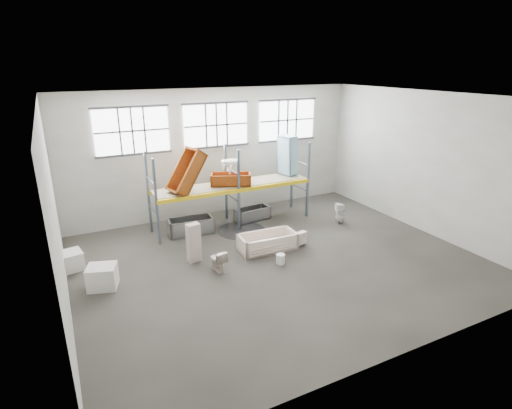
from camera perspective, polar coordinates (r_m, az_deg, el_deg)
floor at (r=12.98m, az=3.00°, el=-8.02°), size 12.00×10.00×0.10m
ceiling at (r=11.57m, az=3.46°, el=15.04°), size 12.00×10.00×0.10m
wall_back at (r=16.46m, az=-5.60°, el=7.28°), size 12.00×0.10×5.00m
wall_front at (r=8.32m, az=20.82°, el=-6.18°), size 12.00×0.10×5.00m
wall_left at (r=10.55m, az=-26.65°, el=-1.64°), size 0.10×10.00×5.00m
wall_right at (r=15.85m, az=22.66°, el=5.41°), size 0.10×10.00×5.00m
window_left at (r=15.32m, az=-16.96°, el=9.84°), size 2.60×0.04×1.60m
window_mid at (r=16.17m, az=-5.59°, el=11.02°), size 2.60×0.04×1.60m
window_right at (r=17.57m, az=4.38°, el=11.71°), size 2.60×0.04×1.60m
rack_upright_la at (r=13.90m, az=-13.77°, el=0.26°), size 0.08×0.08×3.00m
rack_upright_lb at (r=15.02m, az=-14.85°, el=1.59°), size 0.08×0.08×3.00m
rack_upright_ma at (r=14.79m, az=-2.44°, el=1.97°), size 0.08×0.08×3.00m
rack_upright_mb at (r=15.85m, az=-4.23°, el=3.12°), size 0.08×0.08×3.00m
rack_upright_ra at (r=16.20m, az=7.29°, el=3.37°), size 0.08×0.08×3.00m
rack_upright_rb at (r=17.17m, az=5.07°, el=4.37°), size 0.08×0.08×3.00m
rack_beam_front at (r=14.79m, az=-2.44°, el=1.97°), size 6.00×0.10×0.14m
rack_beam_back at (r=15.85m, az=-4.23°, el=3.12°), size 6.00×0.10×0.14m
shelf_deck at (r=15.29m, az=-3.37°, el=2.85°), size 5.90×1.10×0.03m
wet_patch at (r=15.14m, az=-2.04°, el=-3.66°), size 1.80×1.80×0.00m
bathtub_beige at (r=13.54m, az=1.60°, el=-5.25°), size 1.94×1.00×0.56m
cistern_spare at (r=13.89m, az=6.22°, el=-4.70°), size 0.47×0.30×0.42m
sink_in_tub at (r=13.62m, az=3.68°, el=-5.67°), size 0.62×0.62×0.16m
toilet_beige at (r=12.28m, az=-5.38°, el=-7.78°), size 0.47×0.70×0.66m
cistern_tall at (r=12.79m, az=-8.73°, el=-5.31°), size 0.44×0.33×1.25m
toilet_white at (r=15.99m, az=11.75°, el=-1.22°), size 0.47×0.47×0.82m
steel_tub_left at (r=14.97m, az=-9.14°, el=-2.97°), size 1.63×0.85×0.58m
steel_tub_right at (r=16.09m, az=-0.57°, el=-1.28°), size 1.40×0.75×0.50m
rust_tub_flat at (r=15.11m, az=-3.55°, el=3.59°), size 1.63×1.22×0.41m
rust_tub_tilted at (r=14.40m, az=-9.73°, el=4.51°), size 1.52×1.13×1.66m
sink_on_shelf at (r=14.86m, az=-3.69°, el=4.42°), size 0.64×0.51×0.53m
blue_tub_upright at (r=16.37m, az=4.41°, el=6.87°), size 0.64×0.82×1.58m
bucket at (r=12.70m, az=3.44°, el=-7.64°), size 0.30×0.30×0.31m
carton_near at (r=12.12m, az=-20.72°, el=-9.47°), size 0.92×0.85×0.65m
carton_far at (r=13.52m, az=-24.52°, el=-7.17°), size 0.77×0.77×0.55m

